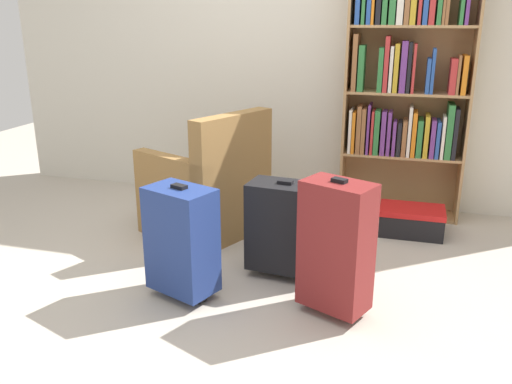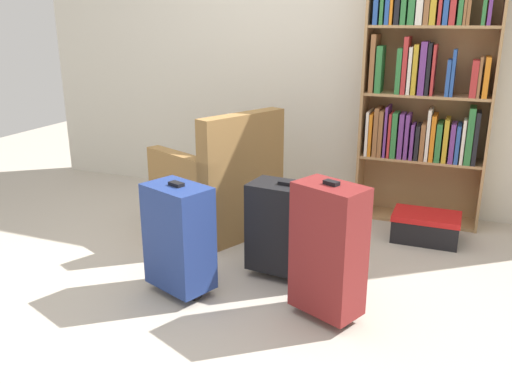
{
  "view_description": "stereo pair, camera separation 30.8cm",
  "coord_description": "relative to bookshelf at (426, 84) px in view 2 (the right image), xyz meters",
  "views": [
    {
      "loc": [
        0.94,
        -2.6,
        1.51
      ],
      "look_at": [
        0.14,
        0.22,
        0.55
      ],
      "focal_mm": 37.5,
      "sensor_mm": 36.0,
      "label": 1
    },
    {
      "loc": [
        1.23,
        -2.5,
        1.51
      ],
      "look_at": [
        0.14,
        0.22,
        0.55
      ],
      "focal_mm": 37.5,
      "sensor_mm": 36.0,
      "label": 2
    }
  ],
  "objects": [
    {
      "name": "back_wall",
      "position": [
        -0.92,
        0.2,
        0.26
      ],
      "size": [
        5.11,
        0.1,
        2.6
      ],
      "primitive_type": "cube",
      "color": "beige",
      "rests_on": "ground"
    },
    {
      "name": "bookshelf",
      "position": [
        0.0,
        0.0,
        0.0
      ],
      "size": [
        0.91,
        0.29,
        1.92
      ],
      "color": "#A87F51",
      "rests_on": "ground"
    },
    {
      "name": "suitcase_black",
      "position": [
        -0.62,
        -1.31,
        -0.73
      ],
      "size": [
        0.45,
        0.28,
        0.61
      ],
      "color": "black",
      "rests_on": "ground"
    },
    {
      "name": "armchair",
      "position": [
        -1.31,
        -0.77,
        -0.73
      ],
      "size": [
        0.93,
        0.93,
        0.9
      ],
      "color": "olive",
      "rests_on": "ground"
    },
    {
      "name": "ground_plane",
      "position": [
        -0.92,
        -1.63,
        -1.04
      ],
      "size": [
        8.94,
        8.94,
        0.0
      ],
      "primitive_type": "plane",
      "color": "#B2A899"
    },
    {
      "name": "suitcase_navy_blue",
      "position": [
        -1.11,
        -1.73,
        -0.7
      ],
      "size": [
        0.43,
        0.35,
        0.66
      ],
      "color": "navy",
      "rests_on": "ground"
    },
    {
      "name": "mug",
      "position": [
        -0.88,
        -0.98,
        -1.0
      ],
      "size": [
        0.12,
        0.08,
        0.1
      ],
      "color": "#1959A5",
      "rests_on": "ground"
    },
    {
      "name": "suitcase_dark_red",
      "position": [
        -0.26,
        -1.68,
        -0.65
      ],
      "size": [
        0.41,
        0.34,
        0.75
      ],
      "color": "maroon",
      "rests_on": "ground"
    },
    {
      "name": "storage_box",
      "position": [
        0.13,
        -0.42,
        -0.94
      ],
      "size": [
        0.46,
        0.3,
        0.2
      ],
      "color": "black",
      "rests_on": "ground"
    }
  ]
}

